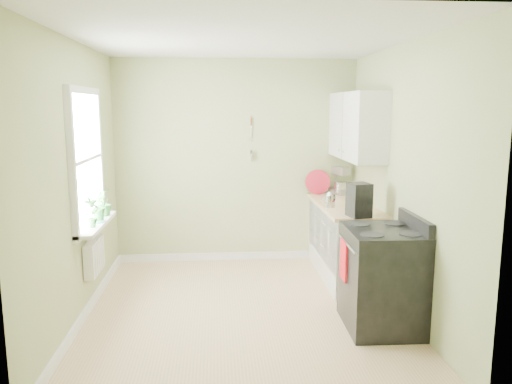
{
  "coord_description": "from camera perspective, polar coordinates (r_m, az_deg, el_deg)",
  "views": [
    {
      "loc": [
        -0.27,
        -4.84,
        2.07
      ],
      "look_at": [
        0.16,
        0.55,
        1.15
      ],
      "focal_mm": 35.0,
      "sensor_mm": 36.0,
      "label": 1
    }
  ],
  "objects": [
    {
      "name": "plant_c",
      "position": [
        5.69,
        -17.01,
        -1.15
      ],
      "size": [
        0.2,
        0.2,
        0.29
      ],
      "primitive_type": "imported",
      "rotation": [
        0.0,
        0.0,
        4.47
      ],
      "color": "#2F712E",
      "rests_on": "window_sill"
    },
    {
      "name": "wall_left",
      "position": [
        5.07,
        -19.89,
        0.9
      ],
      "size": [
        0.02,
        3.6,
        2.7
      ],
      "primitive_type": "cube",
      "color": "#AFB87D",
      "rests_on": "floor"
    },
    {
      "name": "radiator",
      "position": [
        5.46,
        -18.01,
        -7.01
      ],
      "size": [
        0.12,
        0.5,
        0.35
      ],
      "primitive_type": "cube",
      "color": "white",
      "rests_on": "wall_left"
    },
    {
      "name": "wall_utensils",
      "position": [
        6.65,
        -0.55,
        5.29
      ],
      "size": [
        0.02,
        0.14,
        0.58
      ],
      "color": "beige",
      "rests_on": "wall_back"
    },
    {
      "name": "plant_a",
      "position": [
        5.17,
        -18.29,
        -2.16
      ],
      "size": [
        0.18,
        0.2,
        0.31
      ],
      "primitive_type": "imported",
      "rotation": [
        0.0,
        0.0,
        1.02
      ],
      "color": "#2F712E",
      "rests_on": "window_sill"
    },
    {
      "name": "window_sill",
      "position": [
        5.42,
        -17.76,
        -3.51
      ],
      "size": [
        0.18,
        1.14,
        0.04
      ],
      "primitive_type": "cube",
      "color": "white",
      "rests_on": "wall_left"
    },
    {
      "name": "wall_back",
      "position": [
        6.69,
        -2.27,
        3.47
      ],
      "size": [
        3.2,
        0.02,
        2.7
      ],
      "primitive_type": "cube",
      "color": "#AFB87D",
      "rests_on": "floor"
    },
    {
      "name": "red_tray",
      "position": [
        6.77,
        7.06,
        1.15
      ],
      "size": [
        0.34,
        0.08,
        0.33
      ],
      "primitive_type": "cylinder",
      "rotation": [
        1.45,
        0.0,
        -0.06
      ],
      "color": "#AD1C2E",
      "rests_on": "countertop"
    },
    {
      "name": "stand_mixer",
      "position": [
        6.86,
        9.52,
        1.25
      ],
      "size": [
        0.31,
        0.38,
        0.41
      ],
      "color": "#B2B2B7",
      "rests_on": "countertop"
    },
    {
      "name": "stove",
      "position": [
        4.92,
        14.21,
        -9.48
      ],
      "size": [
        0.71,
        0.8,
        1.08
      ],
      "color": "black",
      "rests_on": "floor"
    },
    {
      "name": "plant_b",
      "position": [
        5.46,
        -17.55,
        -1.53
      ],
      "size": [
        0.17,
        0.19,
        0.31
      ],
      "primitive_type": "imported",
      "rotation": [
        0.0,
        0.0,
        1.75
      ],
      "color": "#2F712E",
      "rests_on": "window_sill"
    },
    {
      "name": "ceiling",
      "position": [
        4.89,
        -1.47,
        17.17
      ],
      "size": [
        3.2,
        3.6,
        0.02
      ],
      "primitive_type": "cube",
      "color": "white",
      "rests_on": "wall_back"
    },
    {
      "name": "window",
      "position": [
        5.33,
        -18.89,
        3.52
      ],
      "size": [
        0.06,
        1.14,
        1.44
      ],
      "color": "white",
      "rests_on": "wall_left"
    },
    {
      "name": "wall_right",
      "position": [
        5.24,
        16.48,
        1.35
      ],
      "size": [
        0.02,
        3.6,
        2.7
      ],
      "primitive_type": "cube",
      "color": "#AFB87D",
      "rests_on": "floor"
    },
    {
      "name": "base_cabinets",
      "position": [
        6.26,
        10.13,
        -5.64
      ],
      "size": [
        0.6,
        1.6,
        0.87
      ],
      "primitive_type": "cube",
      "color": "white",
      "rests_on": "floor"
    },
    {
      "name": "jar",
      "position": [
        5.91,
        8.62,
        -1.35
      ],
      "size": [
        0.08,
        0.08,
        0.08
      ],
      "color": "#BEAE99",
      "rests_on": "countertop"
    },
    {
      "name": "countertop",
      "position": [
        6.16,
        10.17,
        -1.56
      ],
      "size": [
        0.64,
        1.6,
        0.04
      ],
      "primitive_type": "cube",
      "color": "beige",
      "rests_on": "base_cabinets"
    },
    {
      "name": "coffee_maker",
      "position": [
        5.45,
        11.67,
        -1.0
      ],
      "size": [
        0.25,
        0.27,
        0.36
      ],
      "color": "black",
      "rests_on": "countertop"
    },
    {
      "name": "floor",
      "position": [
        5.27,
        -1.34,
        -13.6
      ],
      "size": [
        3.2,
        3.6,
        0.02
      ],
      "primitive_type": "cube",
      "color": "tan",
      "rests_on": "ground"
    },
    {
      "name": "kettle",
      "position": [
        5.91,
        8.37,
        -0.87
      ],
      "size": [
        0.18,
        0.11,
        0.18
      ],
      "color": "silver",
      "rests_on": "countertop"
    },
    {
      "name": "upper_cabinets",
      "position": [
        6.18,
        11.42,
        7.42
      ],
      "size": [
        0.35,
        1.4,
        0.8
      ],
      "primitive_type": "cube",
      "color": "white",
      "rests_on": "wall_right"
    }
  ]
}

